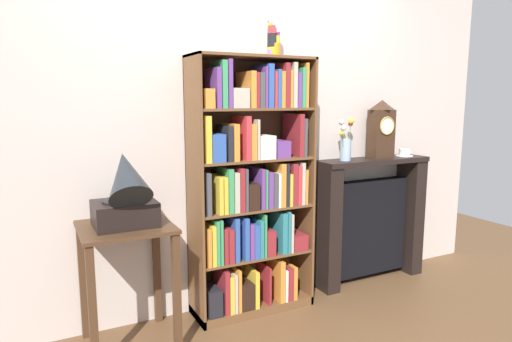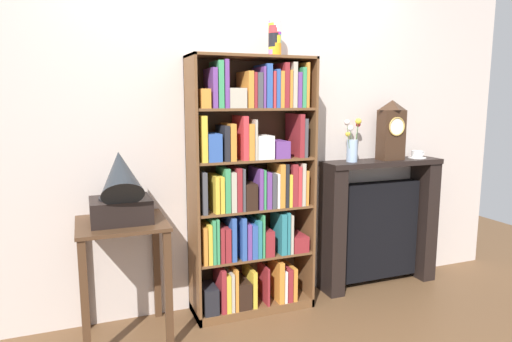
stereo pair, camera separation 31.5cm
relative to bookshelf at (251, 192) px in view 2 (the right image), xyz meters
name	(u,v)px [view 2 (the right image)]	position (x,y,z in m)	size (l,w,h in m)	color
ground_plane	(258,317)	(0.01, -0.12, -0.88)	(7.45, 6.40, 0.02)	brown
wall_back	(256,128)	(0.12, 0.21, 0.43)	(4.45, 0.08, 2.60)	beige
bookshelf	(251,192)	(0.00, 0.00, 0.00)	(0.86, 0.32, 1.80)	brown
cup_stack	(275,38)	(0.18, 0.03, 1.06)	(0.09, 0.09, 0.26)	orange
side_table_left	(123,252)	(-0.89, -0.09, -0.30)	(0.54, 0.52, 0.77)	#472D1C
gramophone	(121,191)	(-0.89, -0.15, 0.10)	(0.36, 0.45, 0.52)	black
fireplace_mantel	(378,224)	(1.13, 0.06, -0.36)	(1.01, 0.26, 1.04)	black
mantel_clock	(391,130)	(1.20, 0.04, 0.40)	(0.19, 0.14, 0.47)	#382316
flower_vase	(352,145)	(0.84, 0.05, 0.29)	(0.19, 0.15, 0.33)	#99B2D1
teacup_with_saucer	(417,155)	(1.47, 0.04, 0.19)	(0.15, 0.15, 0.06)	white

